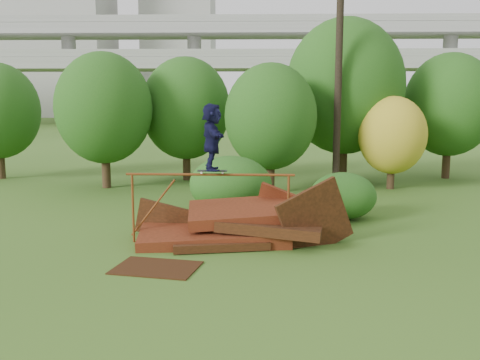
{
  "coord_description": "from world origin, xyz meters",
  "views": [
    {
      "loc": [
        -0.44,
        -11.59,
        3.7
      ],
      "look_at": [
        -0.8,
        2.0,
        1.6
      ],
      "focal_mm": 40.0,
      "sensor_mm": 36.0,
      "label": 1
    }
  ],
  "objects_px": {
    "scrap_pile": "(236,225)",
    "flat_plate": "(156,268)",
    "skater": "(212,137)",
    "utility_pole": "(339,55)"
  },
  "relations": [
    {
      "from": "skater",
      "to": "utility_pole",
      "type": "bearing_deg",
      "value": -36.71
    },
    {
      "from": "scrap_pile",
      "to": "skater",
      "type": "xyz_separation_m",
      "value": [
        -0.58,
        -0.35,
        2.35
      ]
    },
    {
      "from": "flat_plate",
      "to": "utility_pole",
      "type": "xyz_separation_m",
      "value": [
        5.37,
        9.85,
        5.32
      ]
    },
    {
      "from": "skater",
      "to": "utility_pole",
      "type": "height_order",
      "value": "utility_pole"
    },
    {
      "from": "flat_plate",
      "to": "utility_pole",
      "type": "relative_size",
      "value": 0.17
    },
    {
      "from": "skater",
      "to": "scrap_pile",
      "type": "bearing_deg",
      "value": -66.2
    },
    {
      "from": "skater",
      "to": "flat_plate",
      "type": "relative_size",
      "value": 0.94
    },
    {
      "from": "skater",
      "to": "utility_pole",
      "type": "distance_m",
      "value": 9.24
    },
    {
      "from": "scrap_pile",
      "to": "flat_plate",
      "type": "xyz_separation_m",
      "value": [
        -1.66,
        -2.45,
        -0.37
      ]
    },
    {
      "from": "scrap_pile",
      "to": "flat_plate",
      "type": "distance_m",
      "value": 2.98
    }
  ]
}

